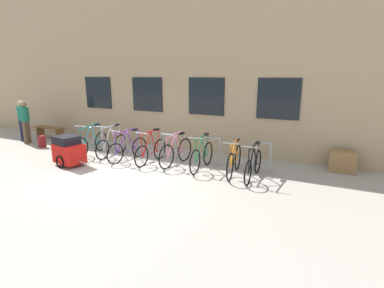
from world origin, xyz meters
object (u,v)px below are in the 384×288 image
at_px(bicycle_red, 151,151).
at_px(wooden_bench, 49,130).
at_px(bicycle_teal, 92,143).
at_px(bicycle_black, 253,165).
at_px(bicycle_purple, 128,149).
at_px(bicycle_silver, 112,145).
at_px(bicycle_pink, 176,152).
at_px(person_by_bench, 22,118).
at_px(bicycle_green, 202,156).
at_px(backpack, 42,141).
at_px(bicycle_orange, 234,160).
at_px(bike_trailer, 69,150).
at_px(person_browsing, 25,119).
at_px(planter_box, 342,162).

bearing_deg(bicycle_red, wooden_bench, 169.02).
xyz_separation_m(bicycle_teal, bicycle_black, (5.64, -0.01, -0.02)).
bearing_deg(bicycle_purple, bicycle_silver, 167.61).
relative_size(bicycle_pink, person_by_bench, 1.03).
bearing_deg(bicycle_teal, bicycle_green, 1.95).
height_order(bicycle_red, wooden_bench, bicycle_red).
bearing_deg(backpack, person_by_bench, -178.76).
bearing_deg(bicycle_black, wooden_bench, 172.57).
xyz_separation_m(bicycle_green, backpack, (-6.53, -0.22, -0.17)).
relative_size(bicycle_orange, bicycle_purple, 1.03).
distance_m(bicycle_pink, person_by_bench, 7.28).
relative_size(bicycle_teal, bicycle_silver, 1.11).
xyz_separation_m(bicycle_pink, bicycle_teal, (-3.21, -0.20, -0.00)).
bearing_deg(bike_trailer, bicycle_purple, 45.34).
bearing_deg(bicycle_green, person_browsing, -179.84).
height_order(bicycle_red, bicycle_silver, bicycle_silver).
bearing_deg(bicycle_purple, person_by_bench, 175.86).
xyz_separation_m(bicycle_teal, bicycle_purple, (1.57, -0.04, -0.02)).
relative_size(bicycle_teal, bike_trailer, 1.21).
bearing_deg(bicycle_silver, bicycle_pink, 1.53).
bearing_deg(bicycle_teal, person_by_bench, 174.80).
relative_size(bicycle_teal, person_by_bench, 1.08).
height_order(bicycle_red, bicycle_purple, bicycle_red).
xyz_separation_m(bicycle_green, bicycle_black, (1.55, -0.15, -0.02)).
bearing_deg(bicycle_orange, bicycle_purple, -178.01).
bearing_deg(bicycle_silver, bike_trailer, -106.99).
bearing_deg(bicycle_silver, bicycle_black, -1.70).
xyz_separation_m(bicycle_pink, wooden_bench, (-6.79, 0.99, -0.05)).
bearing_deg(backpack, bicycle_orange, 18.00).
bearing_deg(bicycle_green, wooden_bench, 172.17).
xyz_separation_m(bike_trailer, backpack, (-2.77, 1.21, -0.24)).
xyz_separation_m(bicycle_orange, person_by_bench, (-9.14, 0.29, 0.56)).
distance_m(bicycle_red, bicycle_orange, 2.68).
distance_m(bicycle_purple, bike_trailer, 1.76).
relative_size(bicycle_red, person_by_bench, 0.99).
xyz_separation_m(bicycle_green, person_browsing, (-7.63, -0.02, 0.57)).
distance_m(bicycle_purple, planter_box, 6.42).
bearing_deg(bicycle_black, backpack, -179.49).
relative_size(bicycle_purple, person_browsing, 1.01).
bearing_deg(wooden_bench, bicycle_orange, -7.31).
bearing_deg(backpack, wooden_bench, 148.75).
height_order(wooden_bench, person_browsing, person_browsing).
bearing_deg(bicycle_green, bike_trailer, -159.22).
distance_m(bicycle_teal, person_by_bench, 4.11).
height_order(bicycle_green, wooden_bench, bicycle_green).
xyz_separation_m(bike_trailer, person_browsing, (-3.87, 1.40, 0.50)).
relative_size(bicycle_teal, planter_box, 2.56).
xyz_separation_m(bicycle_teal, bicycle_green, (4.10, 0.14, -0.00)).
relative_size(bicycle_pink, backpack, 3.92).
xyz_separation_m(bicycle_orange, bicycle_purple, (-3.52, -0.12, -0.02)).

